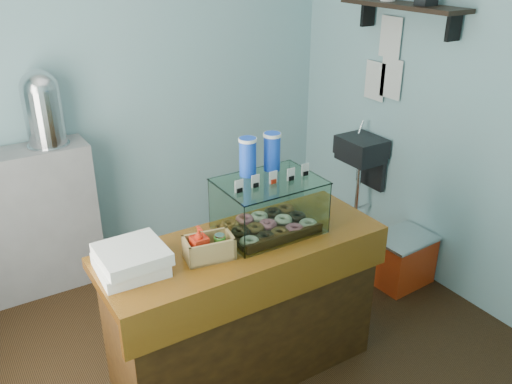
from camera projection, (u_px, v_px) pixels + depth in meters
ground at (225, 345)px, 3.54m from camera, size 3.50×3.50×0.00m
room_shell at (220, 86)px, 2.84m from camera, size 3.54×3.04×2.82m
counter at (244, 308)px, 3.15m from camera, size 1.60×0.60×0.90m
back_shelf at (25, 224)px, 3.90m from camera, size 1.00×0.32×1.10m
display_case at (267, 201)px, 3.05m from camera, size 0.56×0.42×0.53m
condiment_crate at (207, 247)px, 2.79m from camera, size 0.27×0.19×0.19m
pastry_boxes at (131, 260)px, 2.68m from camera, size 0.34×0.34×0.13m
coffee_urn at (42, 107)px, 3.67m from camera, size 0.29×0.29×0.53m
red_cooler at (402, 259)px, 4.12m from camera, size 0.47×0.37×0.39m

